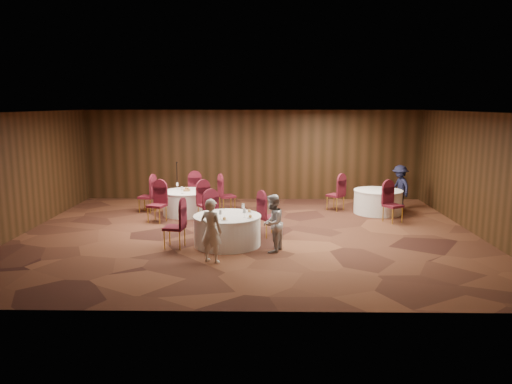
{
  "coord_description": "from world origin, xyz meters",
  "views": [
    {
      "loc": [
        0.41,
        -12.81,
        3.4
      ],
      "look_at": [
        0.2,
        0.2,
        1.1
      ],
      "focal_mm": 35.0,
      "sensor_mm": 36.0,
      "label": 1
    }
  ],
  "objects_px": {
    "woman_a": "(211,231)",
    "table_left": "(187,203)",
    "mic_stand": "(177,192)",
    "woman_b": "(272,223)",
    "man_c": "(400,187)",
    "table_main": "(227,230)",
    "table_right": "(378,201)"
  },
  "relations": [
    {
      "from": "mic_stand",
      "to": "woman_a",
      "type": "distance_m",
      "value": 6.56
    },
    {
      "from": "table_main",
      "to": "man_c",
      "type": "xyz_separation_m",
      "value": [
        5.35,
        4.46,
        0.34
      ]
    },
    {
      "from": "table_main",
      "to": "table_right",
      "type": "distance_m",
      "value": 5.81
    },
    {
      "from": "table_main",
      "to": "man_c",
      "type": "distance_m",
      "value": 6.97
    },
    {
      "from": "woman_b",
      "to": "woman_a",
      "type": "bearing_deg",
      "value": -38.81
    },
    {
      "from": "table_left",
      "to": "man_c",
      "type": "xyz_separation_m",
      "value": [
        6.86,
        1.05,
        0.34
      ]
    },
    {
      "from": "woman_a",
      "to": "woman_b",
      "type": "distance_m",
      "value": 1.55
    },
    {
      "from": "mic_stand",
      "to": "woman_b",
      "type": "relative_size",
      "value": 1.09
    },
    {
      "from": "woman_b",
      "to": "mic_stand",
      "type": "bearing_deg",
      "value": -129.59
    },
    {
      "from": "table_main",
      "to": "mic_stand",
      "type": "distance_m",
      "value": 5.38
    },
    {
      "from": "mic_stand",
      "to": "woman_b",
      "type": "distance_m",
      "value": 6.35
    },
    {
      "from": "table_right",
      "to": "man_c",
      "type": "bearing_deg",
      "value": 40.94
    },
    {
      "from": "table_right",
      "to": "man_c",
      "type": "distance_m",
      "value": 1.21
    },
    {
      "from": "woman_a",
      "to": "table_right",
      "type": "bearing_deg",
      "value": -108.08
    },
    {
      "from": "woman_a",
      "to": "table_main",
      "type": "bearing_deg",
      "value": -75.44
    },
    {
      "from": "table_left",
      "to": "man_c",
      "type": "relative_size",
      "value": 1.07
    },
    {
      "from": "mic_stand",
      "to": "woman_b",
      "type": "xyz_separation_m",
      "value": [
        3.16,
        -5.51,
        0.26
      ]
    },
    {
      "from": "man_c",
      "to": "woman_b",
      "type": "bearing_deg",
      "value": -58.56
    },
    {
      "from": "table_main",
      "to": "table_left",
      "type": "height_order",
      "value": "same"
    },
    {
      "from": "woman_a",
      "to": "woman_b",
      "type": "bearing_deg",
      "value": -124.21
    },
    {
      "from": "woman_b",
      "to": "man_c",
      "type": "relative_size",
      "value": 0.95
    },
    {
      "from": "table_main",
      "to": "table_right",
      "type": "relative_size",
      "value": 1.08
    },
    {
      "from": "woman_a",
      "to": "man_c",
      "type": "height_order",
      "value": "man_c"
    },
    {
      "from": "woman_b",
      "to": "man_c",
      "type": "bearing_deg",
      "value": 160.05
    },
    {
      "from": "table_left",
      "to": "mic_stand",
      "type": "bearing_deg",
      "value": 110.01
    },
    {
      "from": "table_right",
      "to": "woman_a",
      "type": "relative_size",
      "value": 1.08
    },
    {
      "from": "table_main",
      "to": "woman_b",
      "type": "distance_m",
      "value": 1.25
    },
    {
      "from": "woman_a",
      "to": "man_c",
      "type": "bearing_deg",
      "value": -108.92
    },
    {
      "from": "woman_a",
      "to": "table_left",
      "type": "bearing_deg",
      "value": -49.97
    },
    {
      "from": "table_left",
      "to": "table_right",
      "type": "bearing_deg",
      "value": 2.77
    },
    {
      "from": "woman_b",
      "to": "table_right",
      "type": "bearing_deg",
      "value": 161.87
    },
    {
      "from": "table_main",
      "to": "mic_stand",
      "type": "relative_size",
      "value": 1.12
    }
  ]
}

